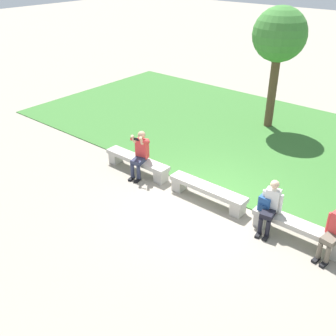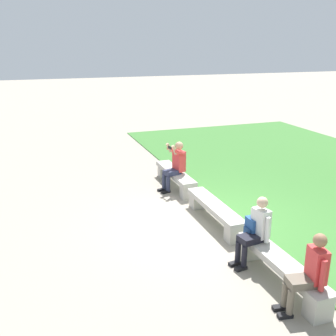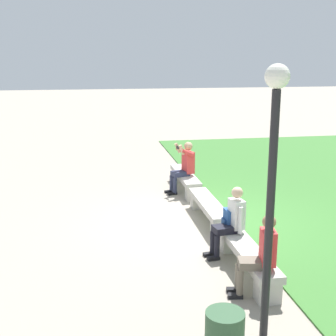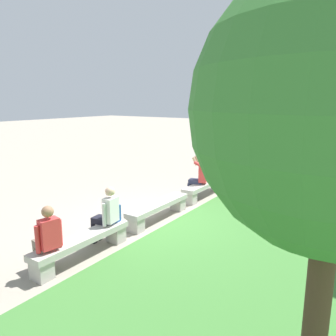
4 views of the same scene
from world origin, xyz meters
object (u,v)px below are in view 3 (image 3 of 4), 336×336
(person_photographer, at_px, (184,165))
(person_companion, at_px, (260,253))
(bench_near, at_px, (209,208))
(bench_main, at_px, (185,179))
(backpack, at_px, (230,219))
(bench_mid, at_px, (247,256))
(lamp_post, at_px, (273,165))
(person_distant, at_px, (231,220))

(person_photographer, xyz_separation_m, person_companion, (5.46, 0.01, -0.06))
(bench_near, distance_m, person_photographer, 2.31)
(bench_main, distance_m, backpack, 4.09)
(bench_mid, xyz_separation_m, lamp_post, (1.82, -0.41, 1.96))
(bench_near, xyz_separation_m, person_photographer, (-2.27, -0.07, 0.43))
(bench_main, distance_m, person_companion, 5.68)
(bench_near, bearing_deg, person_photographer, -178.11)
(bench_main, height_order, backpack, backpack)
(bench_main, xyz_separation_m, person_companion, (5.67, -0.07, 0.37))
(person_photographer, bearing_deg, bench_mid, 0.91)
(bench_main, distance_m, person_distant, 4.24)
(backpack, bearing_deg, person_distant, -12.30)
(bench_main, relative_size, person_companion, 1.73)
(bench_main, xyz_separation_m, person_photographer, (0.21, -0.07, 0.43))
(person_companion, relative_size, backpack, 2.94)
(person_distant, bearing_deg, person_companion, 0.02)
(person_companion, distance_m, backpack, 1.59)
(bench_near, distance_m, lamp_post, 4.74)
(person_distant, xyz_separation_m, backpack, (-0.15, 0.03, -0.05))
(person_distant, distance_m, backpack, 0.16)
(bench_main, height_order, lamp_post, lamp_post)
(bench_mid, height_order, person_companion, person_companion)
(person_companion, xyz_separation_m, backpack, (-1.59, 0.03, -0.05))
(bench_main, height_order, bench_mid, same)
(person_photographer, distance_m, person_companion, 5.46)
(person_distant, bearing_deg, bench_mid, 5.18)
(bench_near, xyz_separation_m, person_distant, (1.75, -0.07, 0.37))
(person_distant, bearing_deg, person_photographer, -179.87)
(bench_main, distance_m, lamp_post, 7.06)
(bench_mid, height_order, person_photographer, person_photographer)
(bench_mid, relative_size, lamp_post, 0.64)
(person_photographer, relative_size, lamp_post, 0.39)
(lamp_post, bearing_deg, bench_near, 174.53)
(person_photographer, bearing_deg, bench_main, 160.19)
(person_photographer, bearing_deg, backpack, 0.62)
(bench_mid, height_order, lamp_post, lamp_post)
(bench_mid, relative_size, person_distant, 1.73)
(bench_main, xyz_separation_m, backpack, (4.08, -0.03, 0.32))
(person_photographer, relative_size, person_companion, 1.05)
(person_photographer, bearing_deg, bench_near, 1.89)
(bench_mid, height_order, backpack, backpack)
(bench_near, bearing_deg, bench_mid, 0.00)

